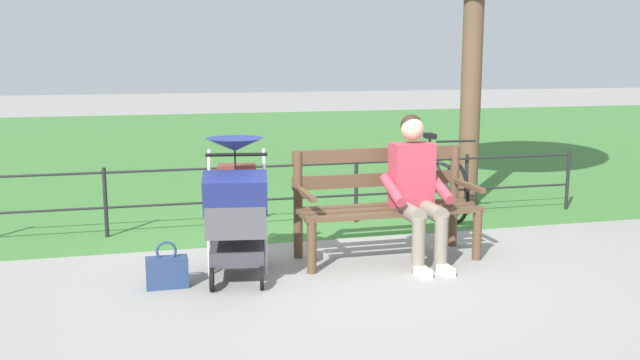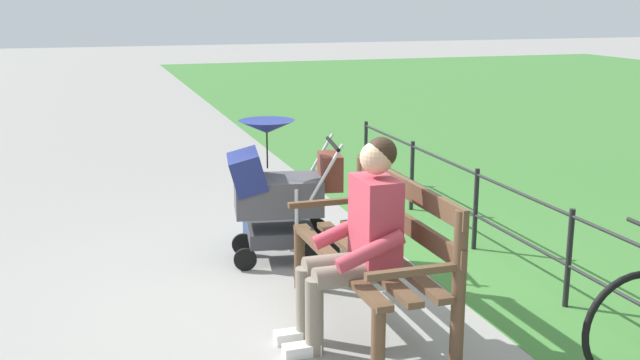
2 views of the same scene
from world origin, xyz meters
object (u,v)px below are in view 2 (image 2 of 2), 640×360
at_px(person_on_bench, 358,236).
at_px(handbag, 254,227).
at_px(park_bench, 380,246).
at_px(stroller, 277,190).

xyz_separation_m(person_on_bench, handbag, (2.12, 0.18, -0.55)).
relative_size(park_bench, person_on_bench, 1.26).
relative_size(person_on_bench, stroller, 1.11).
height_order(stroller, handbag, stroller).
distance_m(park_bench, handbag, 2.00).
relative_size(person_on_bench, handbag, 3.45).
bearing_deg(stroller, handbag, 7.04).
xyz_separation_m(park_bench, person_on_bench, (-0.20, 0.22, 0.15)).
distance_m(park_bench, stroller, 1.40).
xyz_separation_m(park_bench, handbag, (1.92, 0.40, -0.40)).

